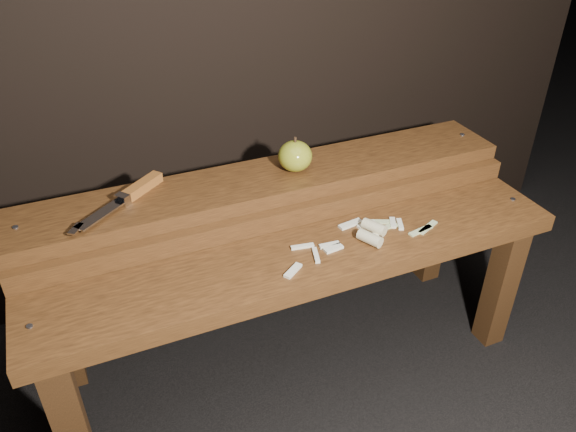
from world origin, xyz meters
name	(u,v)px	position (x,y,z in m)	size (l,w,h in m)	color
ground	(297,370)	(0.00, 0.00, 0.00)	(60.00, 60.00, 0.00)	black
bench_front_tier	(310,280)	(0.00, -0.06, 0.35)	(1.20, 0.20, 0.42)	#39200E
bench_rear_tier	(271,206)	(0.00, 0.17, 0.41)	(1.20, 0.21, 0.50)	#39200E
apple	(295,156)	(0.07, 0.17, 0.54)	(0.08, 0.08, 0.09)	olive
knife	(132,193)	(-0.32, 0.20, 0.51)	(0.23, 0.18, 0.02)	#965421
apple_scraps	(367,234)	(0.15, -0.05, 0.43)	(0.41, 0.14, 0.03)	beige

